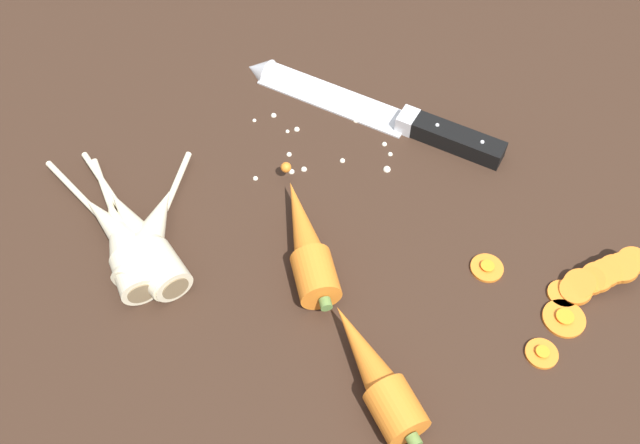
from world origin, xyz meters
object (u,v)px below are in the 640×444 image
Objects in this scene: parsnip_mid_left at (151,236)px; carrot_slice_stack at (597,278)px; parsnip_back at (142,239)px; whole_carrot_second at (375,372)px; parsnip_front at (124,244)px; whole_carrot at (306,242)px; parsnip_mid_right at (126,241)px; carrot_slice_stray_mid at (564,318)px; carrot_slice_stray_far at (487,267)px; carrot_slice_stray_near at (542,353)px; chefs_knife at (364,107)px.

carrot_slice_stack is at bearing -8.97° from parsnip_mid_left.
whole_carrot_second is at bearing -35.43° from parsnip_back.
parsnip_front is 1.91× the size of carrot_slice_stack.
whole_carrot reaches higher than parsnip_mid_right.
carrot_slice_stray_mid is (43.81, -9.99, -1.62)cm from parsnip_front.
whole_carrot_second reaches higher than carrot_slice_stray_far.
whole_carrot is 5.50× the size of carrot_slice_stray_far.
whole_carrot is at bearing 110.93° from whole_carrot_second.
parsnip_back is at bearing 171.59° from carrot_slice_stack.
carrot_slice_stray_far is (34.75, -4.71, -1.62)cm from parsnip_mid_left.
carrot_slice_stray_far is (-3.30, 9.82, 0.00)cm from carrot_slice_stray_near.
whole_carrot is at bearing -2.46° from parsnip_front.
parsnip_mid_left is at bearing 171.03° from carrot_slice_stack.
carrot_slice_stack is at bearing -8.41° from parsnip_back.
parsnip_mid_right is (0.18, 0.45, -0.00)cm from parsnip_front.
carrot_slice_stack is at bearing 21.54° from whole_carrot_second.
whole_carrot_second is (5.61, -14.67, 0.00)cm from whole_carrot.
carrot_slice_stray_near is at bearing 6.63° from whole_carrot_second.
whole_carrot and whole_carrot_second have the same top height.
parsnip_front is at bearing 161.55° from carrot_slice_stray_near.
carrot_slice_stack is (46.11, -6.81, -0.67)cm from parsnip_back.
carrot_slice_stray_near is at bearing -134.30° from carrot_slice_stack.
whole_carrot_second is at bearing -33.32° from parsnip_mid_right.
carrot_slice_stray_mid and carrot_slice_stray_far have the same top height.
whole_carrot reaches higher than parsnip_front.
chefs_knife is at bearing 38.19° from parsnip_mid_left.
parsnip_mid_right is (-24.22, 15.93, -0.12)cm from whole_carrot_second.
parsnip_back is (-22.61, 16.09, -0.12)cm from whole_carrot_second.
carrot_slice_stack is (29.10, -5.39, -0.79)cm from whole_carrot.
parsnip_back reaches higher than carrot_slice_stray_near.
parsnip_front and parsnip_back have the same top height.
carrot_slice_stack is (47.90, -6.20, -0.67)cm from parsnip_front.
parsnip_mid_left is (-16.16, 1.76, -0.12)cm from whole_carrot.
carrot_slice_stray_near is at bearing -20.04° from parsnip_back.
carrot_slice_stray_mid is 1.23× the size of carrot_slice_stray_far.
whole_carrot_second is 0.81× the size of parsnip_back.
chefs_knife is 22.29cm from whole_carrot.
whole_carrot_second is at bearing -37.04° from parsnip_mid_left.
parsnip_mid_right reaches higher than chefs_knife.
parsnip_mid_right is at bearing -168.56° from parsnip_mid_left.
parsnip_back is (1.79, 0.62, -0.00)cm from parsnip_front.
parsnip_front is 5.65× the size of carrot_slice_stray_far.
carrot_slice_stray_mid is at bearing 15.77° from whole_carrot_second.
carrot_slice_stray_near is 0.92× the size of carrot_slice_stray_far.
parsnip_front is at bearing 172.63° from carrot_slice_stack.
carrot_slice_stray_far is (-6.42, 6.23, 0.00)cm from carrot_slice_stray_mid.
carrot_slice_stray_near is (16.29, 1.90, -1.74)cm from whole_carrot_second.
whole_carrot reaches higher than parsnip_mid_left.
carrot_slice_stray_far is (37.21, -4.21, -1.62)cm from parsnip_mid_right.
parsnip_front is (-18.79, 0.81, -0.12)cm from whole_carrot.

